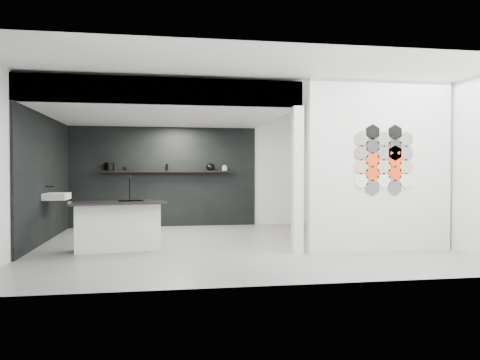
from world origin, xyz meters
name	(u,v)px	position (x,y,z in m)	size (l,w,h in m)	color
floor	(237,245)	(0.00, 0.00, -0.01)	(7.00, 6.00, 0.01)	slate
partition_panel	(380,166)	(2.23, -1.00, 1.40)	(2.45, 0.15, 2.80)	silver
bay_clad_back	(163,177)	(-1.30, 2.97, 1.18)	(4.40, 0.04, 2.35)	black
bay_clad_left	(46,179)	(-3.47, 1.00, 1.18)	(0.04, 4.00, 2.35)	black
bulkhead	(163,108)	(-1.30, 1.00, 2.55)	(4.40, 4.00, 0.40)	silver
corner_column	(298,180)	(0.82, -1.00, 1.18)	(0.16, 0.16, 2.35)	silver
fascia_beam	(163,91)	(-1.30, -0.92, 2.55)	(4.40, 0.16, 0.40)	silver
wall_basin	(57,196)	(-3.24, 0.80, 0.85)	(0.40, 0.60, 0.12)	silver
display_shelf	(168,172)	(-1.20, 2.87, 1.30)	(3.00, 0.15, 0.04)	black
kitchen_island	(117,225)	(-2.06, -0.26, 0.42)	(1.63, 0.93, 1.24)	silver
stockpot	(109,167)	(-2.52, 2.87, 1.41)	(0.22, 0.22, 0.18)	black
kettle	(210,167)	(-0.19, 2.87, 1.40)	(0.20, 0.20, 0.17)	black
glass_bowl	(225,169)	(0.15, 2.87, 1.37)	(0.13, 0.13, 0.09)	gray
glass_vase	(225,168)	(0.15, 2.87, 1.39)	(0.09, 0.09, 0.13)	gray
bottle_dark	(167,167)	(-1.22, 2.87, 1.40)	(0.06, 0.06, 0.16)	black
utensil_cup	(125,169)	(-2.17, 2.87, 1.36)	(0.07, 0.07, 0.09)	black
hex_tile_cluster	(384,160)	(2.26, -1.09, 1.50)	(1.04, 0.02, 1.16)	white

